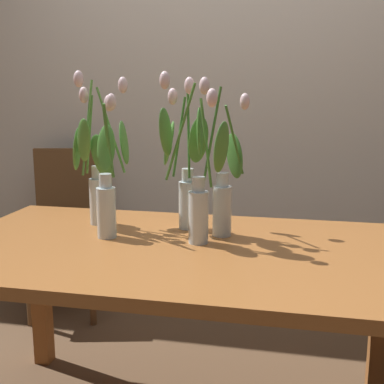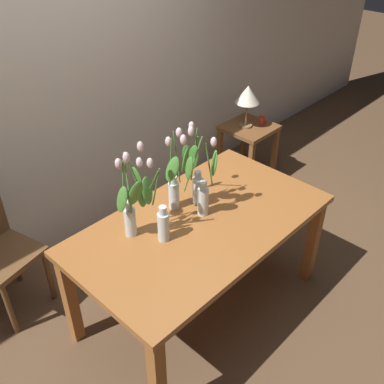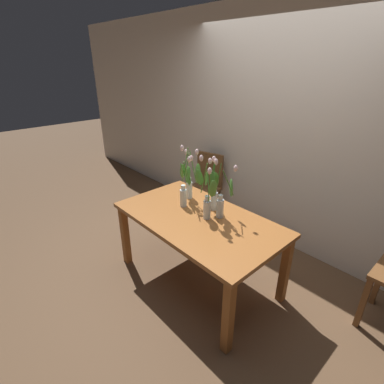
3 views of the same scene
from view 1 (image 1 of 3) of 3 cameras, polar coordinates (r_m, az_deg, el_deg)
name	(u,v)px [view 1 (image 1 of 3)]	position (r m, az deg, el deg)	size (l,w,h in m)	color
room_wall_rear	(230,74)	(2.88, 4.40, 13.40)	(9.00, 0.10, 2.70)	silver
dining_table	(176,271)	(1.71, -1.82, -9.09)	(1.60, 0.90, 0.74)	#A3602D
tulip_vase_0	(186,180)	(1.84, -0.68, 1.34)	(0.20, 0.14, 0.56)	silver
tulip_vase_1	(221,185)	(1.77, 3.39, 0.86)	(0.17, 0.23, 0.56)	silver
tulip_vase_2	(106,188)	(1.80, -9.86, 0.47)	(0.14, 0.19, 0.51)	silver
tulip_vase_3	(196,188)	(1.67, 0.49, 0.49)	(0.26, 0.11, 0.58)	silver
tulip_vase_4	(97,171)	(1.93, -10.88, 2.38)	(0.22, 0.21, 0.59)	silver
dining_chair	(68,220)	(2.94, -14.12, -3.20)	(0.48, 0.48, 0.93)	brown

